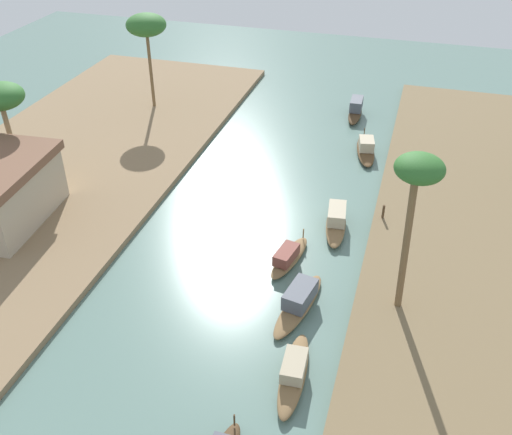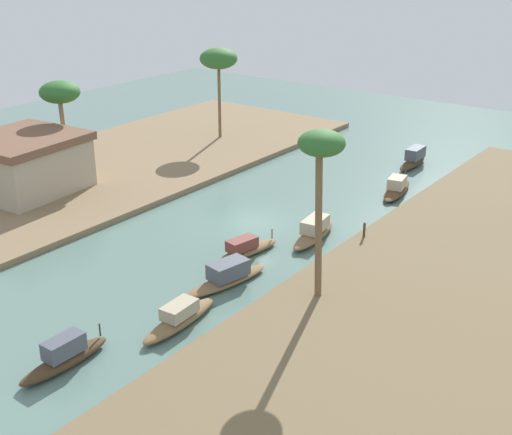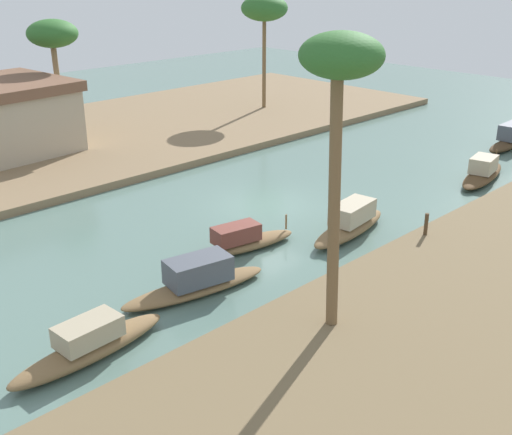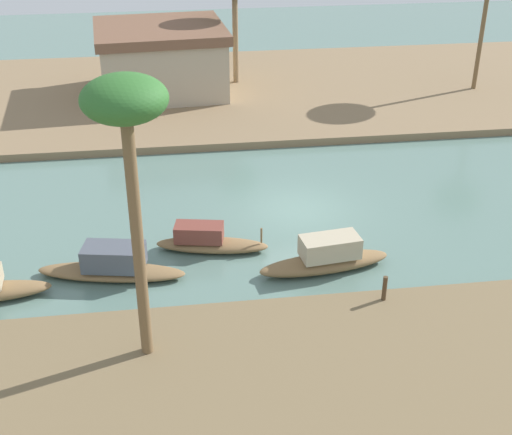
% 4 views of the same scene
% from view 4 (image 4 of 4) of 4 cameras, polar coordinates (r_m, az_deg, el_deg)
% --- Properties ---
extents(river_water, '(73.52, 73.52, 0.00)m').
position_cam_4_polar(river_water, '(27.28, 3.45, 0.59)').
color(river_water, slate).
rests_on(river_water, ground).
extents(riverbank_right, '(45.42, 15.63, 0.37)m').
position_cam_4_polar(riverbank_right, '(40.01, -0.38, 10.19)').
color(riverbank_right, '#846B4C').
rests_on(riverbank_right, ground).
extents(sampan_open_hull, '(4.59, 1.64, 1.23)m').
position_cam_4_polar(sampan_open_hull, '(23.42, 5.74, -3.27)').
color(sampan_open_hull, brown).
rests_on(sampan_open_hull, river_water).
extents(sampan_near_left_bank, '(5.00, 2.00, 1.17)m').
position_cam_4_polar(sampan_near_left_bank, '(23.41, -11.59, -3.85)').
color(sampan_near_left_bank, brown).
rests_on(sampan_near_left_bank, river_water).
extents(sampan_with_red_awning, '(4.04, 1.69, 1.00)m').
position_cam_4_polar(sampan_with_red_awning, '(24.49, -3.94, -1.91)').
color(sampan_with_red_awning, brown).
rests_on(sampan_with_red_awning, river_water).
extents(mooring_post, '(0.14, 0.14, 0.82)m').
position_cam_4_polar(mooring_post, '(21.60, 10.41, -5.68)').
color(mooring_post, '#4C3823').
rests_on(mooring_post, riverbank_left).
extents(palm_tree_left_near, '(2.04, 2.04, 7.73)m').
position_cam_4_polar(palm_tree_left_near, '(16.53, -10.52, 7.92)').
color(palm_tree_left_near, brown).
rests_on(palm_tree_left_near, riverbank_left).
extents(riverside_building, '(7.33, 6.82, 3.58)m').
position_cam_4_polar(riverside_building, '(39.39, -7.72, 12.69)').
color(riverside_building, tan).
rests_on(riverside_building, riverbank_right).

